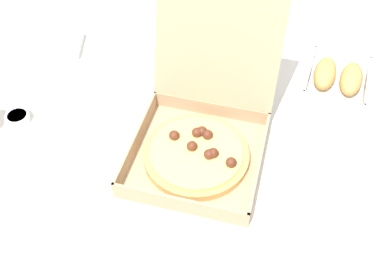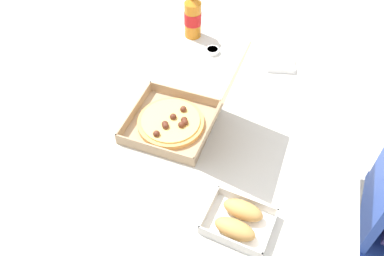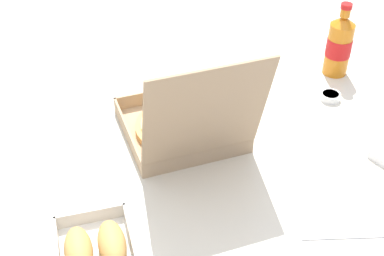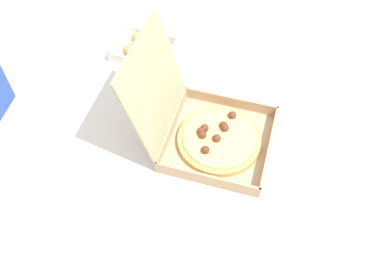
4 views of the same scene
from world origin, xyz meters
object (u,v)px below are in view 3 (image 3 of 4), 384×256
Objects in this scene: bread_side_box at (96,249)px; paper_menu at (342,212)px; pizza_box_open at (184,124)px; dipping_sauce_cup at (330,96)px; cola_bottle at (339,45)px.

bread_side_box reaches higher than paper_menu.
pizza_box_open is 0.43m from paper_menu.
bread_side_box is 0.80m from dipping_sauce_cup.
dipping_sauce_cup is at bearing 179.02° from pizza_box_open.
cola_bottle reaches higher than paper_menu.
bread_side_box is at bearing 23.85° from cola_bottle.
cola_bottle is at bearing -156.15° from bread_side_box.
bread_side_box is at bearing 19.25° from dipping_sauce_cup.
cola_bottle is 0.59m from paper_menu.
paper_menu is at bearing 119.57° from pizza_box_open.
dipping_sauce_cup is (-0.44, 0.01, -0.04)m from pizza_box_open.
pizza_box_open reaches higher than cola_bottle.
paper_menu is 0.43m from dipping_sauce_cup.
paper_menu is 3.75× the size of dipping_sauce_cup.
cola_bottle is (-0.54, -0.11, 0.05)m from pizza_box_open.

